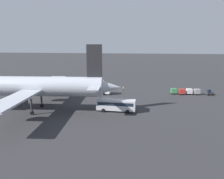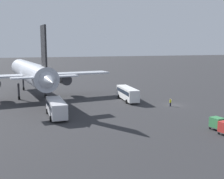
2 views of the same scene
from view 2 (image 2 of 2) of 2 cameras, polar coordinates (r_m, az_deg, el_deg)
The scene contains 6 objects.
ground_plane at distance 66.42m, azimuth 12.47°, elevation -3.10°, with size 600.00×600.00×0.00m, color #2D2D30.
airplane at distance 76.18m, azimuth -16.21°, elevation 3.31°, with size 48.79×41.80×17.64m.
shuttle_bus_near at distance 69.94m, azimuth 3.17°, elevation -0.68°, with size 11.41×3.79×3.27m.
shuttle_bus_far at distance 54.94m, azimuth -11.27°, elevation -3.49°, with size 10.37×3.42×3.22m.
worker_person at distance 64.74m, azimuth 11.77°, elevation -2.60°, with size 0.38×0.38×1.74m.
cargo_cart_green at distance 48.72m, azimuth 20.53°, elevation -6.35°, with size 2.20×1.92×2.06m.
Camera 2 is at (-54.50, 35.51, 13.45)m, focal length 45.00 mm.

